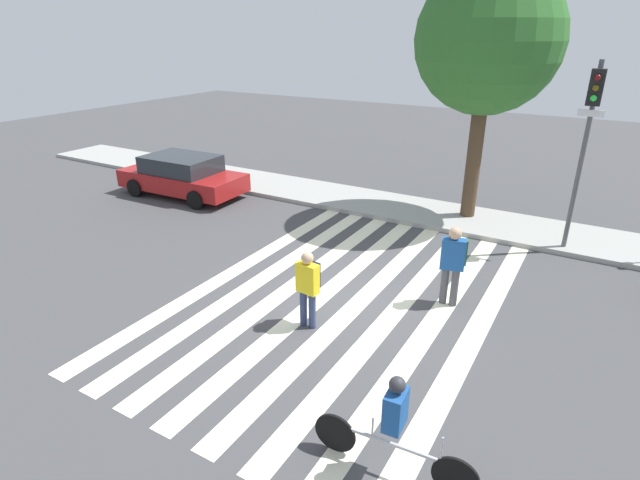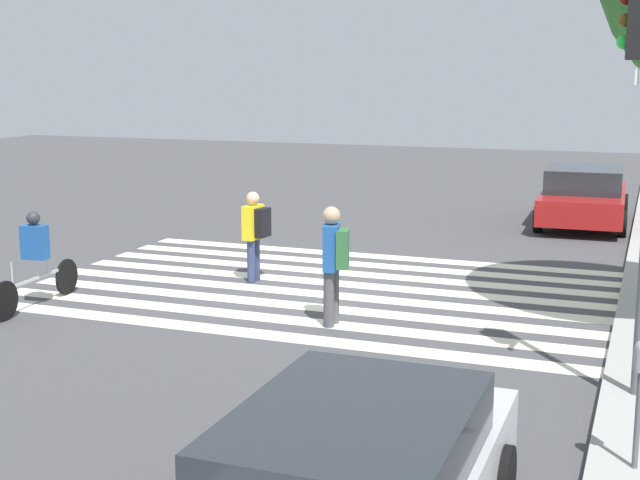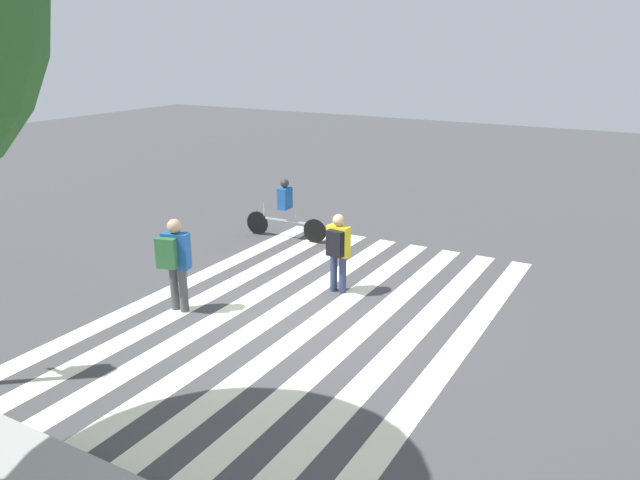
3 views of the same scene
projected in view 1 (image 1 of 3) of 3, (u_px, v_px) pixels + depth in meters
The scene contains 9 objects.
ground_plane at pixel (341, 298), 11.26m from camera, with size 60.00×60.00×0.00m, color #444447.
sidewalk_curb at pixel (432, 214), 16.19m from camera, with size 36.00×2.50×0.14m.
crosswalk_stripes at pixel (341, 298), 11.26m from camera, with size 6.38×10.00×0.01m.
traffic_light at pixel (589, 124), 12.22m from camera, with size 0.60×0.50×4.95m.
street_tree at pixel (488, 41), 13.88m from camera, with size 4.12×4.12×7.39m.
pedestrian_child_with_backpack at pixel (453, 260), 10.65m from camera, with size 0.55×0.51×1.82m.
pedestrian_adult_yellow_jacket at pixel (308, 283), 9.88m from camera, with size 0.48×0.41×1.66m.
cyclist_near_curb at pixel (395, 423), 6.53m from camera, with size 2.32×0.42×1.58m.
car_parked_dark_suv at pixel (182, 175), 17.96m from camera, with size 4.65×2.21×1.45m.
Camera 1 is at (4.58, -8.74, 5.62)m, focal length 28.00 mm.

